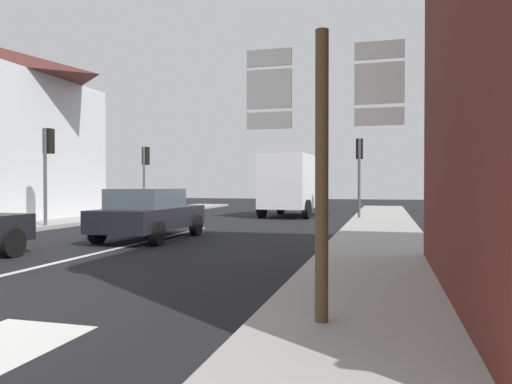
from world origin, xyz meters
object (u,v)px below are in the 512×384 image
at_px(route_sign_post, 322,153).
at_px(sedan_far, 149,213).
at_px(traffic_light_far_left, 145,165).
at_px(traffic_light_near_left, 48,155).
at_px(delivery_truck, 292,184).
at_px(traffic_light_far_right, 359,160).

bearing_deg(route_sign_post, sedan_far, 128.06).
xyz_separation_m(route_sign_post, traffic_light_far_left, (-11.08, 17.03, 0.69)).
xyz_separation_m(sedan_far, traffic_light_far_left, (-5.12, 9.42, 1.84)).
height_order(sedan_far, traffic_light_near_left, traffic_light_near_left).
height_order(delivery_truck, route_sign_post, route_sign_post).
relative_size(traffic_light_near_left, traffic_light_far_left, 1.03).
bearing_deg(traffic_light_near_left, sedan_far, -22.54).
relative_size(sedan_far, traffic_light_far_left, 1.20).
height_order(delivery_truck, traffic_light_far_left, traffic_light_far_left).
bearing_deg(traffic_light_far_left, traffic_light_far_right, -1.17).
bearing_deg(route_sign_post, traffic_light_near_left, 138.69).
xyz_separation_m(sedan_far, delivery_truck, (2.07, 11.12, 0.89)).
bearing_deg(traffic_light_far_right, route_sign_post, -88.41).
distance_m(traffic_light_far_right, traffic_light_near_left, 12.76).
bearing_deg(sedan_far, delivery_truck, 79.45).
relative_size(route_sign_post, traffic_light_far_right, 0.88).
relative_size(route_sign_post, traffic_light_far_left, 0.91).
xyz_separation_m(delivery_truck, traffic_light_near_left, (-7.19, -9.00, 1.02)).
relative_size(delivery_truck, traffic_light_far_right, 1.41).
bearing_deg(route_sign_post, traffic_light_far_left, 123.05).
bearing_deg(traffic_light_far_right, traffic_light_far_left, 178.83).
xyz_separation_m(route_sign_post, traffic_light_far_right, (-0.47, 16.81, 0.78)).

